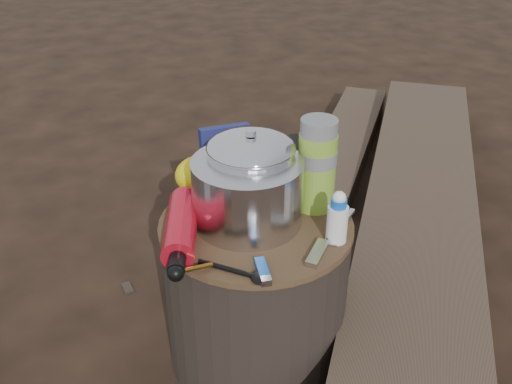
{
  "coord_description": "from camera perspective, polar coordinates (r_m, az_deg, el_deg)",
  "views": [
    {
      "loc": [
        -0.16,
        -1.08,
        1.12
      ],
      "look_at": [
        0.0,
        0.0,
        0.48
      ],
      "focal_mm": 40.61,
      "sensor_mm": 36.0,
      "label": 1
    }
  ],
  "objects": [
    {
      "name": "fuel_bottle",
      "position": [
        1.24,
        -7.38,
        -3.47
      ],
      "size": [
        0.1,
        0.29,
        0.07
      ],
      "primitive_type": null,
      "rotation": [
        0.0,
        0.0,
        -0.1
      ],
      "color": "red",
      "rests_on": "stump"
    },
    {
      "name": "food_pouch",
      "position": [
        1.41,
        -2.95,
        3.45
      ],
      "size": [
        0.13,
        0.05,
        0.16
      ],
      "primitive_type": "cube",
      "rotation": [
        0.0,
        0.0,
        0.19
      ],
      "color": "navy",
      "rests_on": "stump"
    },
    {
      "name": "ground",
      "position": [
        1.56,
        0.0,
        -15.38
      ],
      "size": [
        60.0,
        60.0,
        0.0
      ],
      "primitive_type": "plane",
      "color": "black",
      "rests_on": "ground"
    },
    {
      "name": "spork",
      "position": [
        1.16,
        -2.76,
        -7.56
      ],
      "size": [
        0.14,
        0.1,
        0.01
      ],
      "primitive_type": null,
      "rotation": [
        0.0,
        0.0,
        1.02
      ],
      "color": "black",
      "rests_on": "stump"
    },
    {
      "name": "camping_pot",
      "position": [
        1.3,
        -0.49,
        1.77
      ],
      "size": [
        0.19,
        0.19,
        0.19
      ],
      "primitive_type": "cylinder",
      "color": "silver",
      "rests_on": "stump"
    },
    {
      "name": "travel_mug",
      "position": [
        1.41,
        4.23,
        2.6
      ],
      "size": [
        0.08,
        0.08,
        0.13
      ],
      "primitive_type": "cylinder",
      "color": "black",
      "rests_on": "stump"
    },
    {
      "name": "log_main",
      "position": [
        2.02,
        15.71,
        -1.65
      ],
      "size": [
        1.13,
        2.0,
        0.17
      ],
      "primitive_type": "cube",
      "rotation": [
        0.0,
        0.0,
        -0.41
      ],
      "color": "#423327",
      "rests_on": "ground"
    },
    {
      "name": "squeeze_bottle",
      "position": [
        1.23,
        8.02,
        -2.69
      ],
      "size": [
        0.04,
        0.04,
        0.11
      ],
      "primitive_type": "cylinder",
      "color": "white",
      "rests_on": "stump"
    },
    {
      "name": "multitool",
      "position": [
        1.2,
        6.07,
        -6.01
      ],
      "size": [
        0.07,
        0.09,
        0.01
      ],
      "primitive_type": "cube",
      "rotation": [
        0.0,
        0.0,
        -0.54
      ],
      "color": "silver",
      "rests_on": "stump"
    },
    {
      "name": "stump",
      "position": [
        1.42,
        0.0,
        -9.75
      ],
      "size": [
        0.43,
        0.43,
        0.4
      ],
      "primitive_type": "cylinder",
      "color": "black",
      "rests_on": "ground"
    },
    {
      "name": "foil_windscreen",
      "position": [
        1.27,
        -0.84,
        0.02
      ],
      "size": [
        0.25,
        0.25,
        0.15
      ],
      "primitive_type": "cylinder",
      "color": "silver",
      "rests_on": "stump"
    },
    {
      "name": "thermos",
      "position": [
        1.31,
        6.01,
        2.64
      ],
      "size": [
        0.09,
        0.09,
        0.22
      ],
      "primitive_type": "cylinder",
      "color": "#7EAA30",
      "rests_on": "stump"
    },
    {
      "name": "log_small",
      "position": [
        2.53,
        8.92,
        4.98
      ],
      "size": [
        0.66,
        1.07,
        0.09
      ],
      "primitive_type": "cube",
      "rotation": [
        0.0,
        0.0,
        -0.46
      ],
      "color": "#423327",
      "rests_on": "ground"
    },
    {
      "name": "pot_grabber",
      "position": [
        1.29,
        7.98,
        -3.45
      ],
      "size": [
        0.1,
        0.14,
        0.01
      ],
      "primitive_type": null,
      "rotation": [
        0.0,
        0.0,
        -0.51
      ],
      "color": "silver",
      "rests_on": "stump"
    },
    {
      "name": "lighter",
      "position": [
        1.16,
        0.6,
        -7.52
      ],
      "size": [
        0.02,
        0.08,
        0.01
      ],
      "primitive_type": "cube",
      "rotation": [
        0.0,
        0.0,
        0.04
      ],
      "color": "blue",
      "rests_on": "stump"
    },
    {
      "name": "stuff_sack",
      "position": [
        1.4,
        -5.15,
        1.7
      ],
      "size": [
        0.14,
        0.11,
        0.1
      ],
      "primitive_type": "ellipsoid",
      "color": "yellow",
      "rests_on": "stump"
    }
  ]
}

